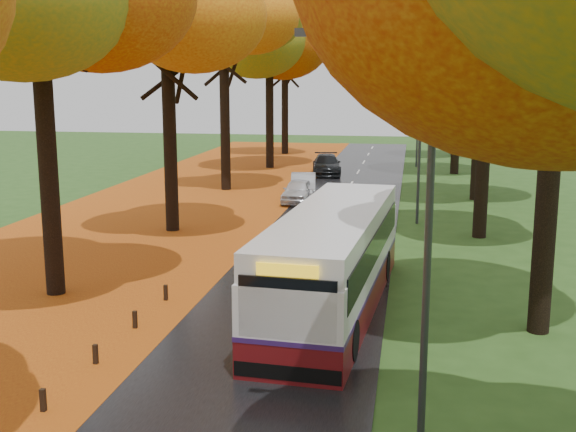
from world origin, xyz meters
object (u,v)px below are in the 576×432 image
(streetlamp_near, at_px, (415,212))
(bus, at_px, (333,258))
(streetlamp_mid, at_px, (415,125))
(car_dark, at_px, (327,165))
(car_silver, at_px, (303,185))
(streetlamp_far, at_px, (415,106))
(car_white, at_px, (298,191))

(streetlamp_near, xyz_separation_m, bus, (-2.33, 8.42, -3.09))
(streetlamp_mid, xyz_separation_m, car_dark, (-6.08, 16.26, -3.97))
(bus, bearing_deg, car_silver, 105.30)
(streetlamp_near, relative_size, streetlamp_far, 1.00)
(bus, distance_m, car_dark, 30.09)
(car_white, height_order, car_silver, car_silver)
(bus, bearing_deg, car_dark, 101.36)
(streetlamp_far, bearing_deg, car_silver, -112.26)
(streetlamp_far, distance_m, car_white, 18.89)
(streetlamp_far, xyz_separation_m, car_white, (-6.30, -17.34, -4.03))
(bus, xyz_separation_m, car_silver, (-3.97, 20.20, -0.91))
(car_silver, bearing_deg, car_dark, 80.94)
(bus, height_order, car_white, bus)
(car_dark, bearing_deg, car_white, -99.13)
(streetlamp_far, bearing_deg, streetlamp_mid, -90.00)
(car_silver, relative_size, car_dark, 0.85)
(bus, distance_m, car_white, 18.69)
(streetlamp_mid, height_order, car_silver, streetlamp_mid)
(bus, bearing_deg, car_white, 106.46)
(streetlamp_mid, relative_size, streetlamp_far, 1.00)
(car_silver, bearing_deg, streetlamp_far, 59.96)
(streetlamp_near, xyz_separation_m, car_silver, (-6.30, 28.62, -4.00))
(car_white, bearing_deg, car_dark, 89.77)
(streetlamp_far, bearing_deg, car_white, -109.95)
(bus, xyz_separation_m, car_white, (-3.97, 18.24, -0.95))
(car_silver, distance_m, car_dark, 9.64)
(car_white, bearing_deg, streetlamp_near, -75.88)
(streetlamp_near, height_order, streetlamp_far, same)
(streetlamp_near, distance_m, bus, 9.26)
(streetlamp_mid, xyz_separation_m, bus, (-2.33, -13.58, -3.09))
(car_silver, bearing_deg, car_white, -97.78)
(bus, relative_size, car_dark, 2.41)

